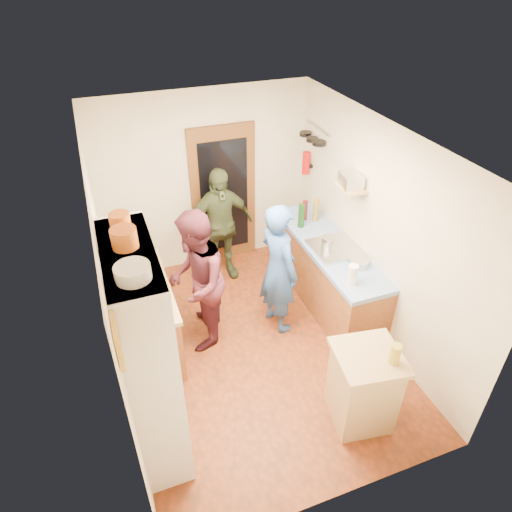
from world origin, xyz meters
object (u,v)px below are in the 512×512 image
person_left (200,280)px  person_back (220,225)px  hutch_body (147,356)px  island_base (363,389)px  person_hob (282,269)px  right_counter_base (326,274)px

person_left → person_back: person_left is taller
hutch_body → island_base: 2.13m
person_hob → island_base: bearing=175.3°
island_base → person_left: person_left is taller
person_left → island_base: bearing=53.2°
hutch_body → person_hob: (1.75, 1.06, -0.24)m
hutch_body → right_counter_base: (2.50, 1.30, -0.68)m
right_counter_base → person_hob: bearing=-162.7°
island_base → person_hob: bearing=97.2°
island_base → person_back: 2.95m
right_counter_base → island_base: 1.91m
person_hob → person_back: 1.32m
island_base → person_left: (-1.18, 1.71, 0.45)m
person_back → right_counter_base: bearing=-47.8°
hutch_body → person_left: 1.43m
right_counter_base → person_back: (-1.14, 1.03, 0.43)m
person_back → hutch_body: bearing=-126.1°
hutch_body → person_hob: bearing=31.4°
person_left → person_back: 1.29m
hutch_body → island_base: (1.95, -0.53, -0.67)m
right_counter_base → person_hob: person_hob is taller
person_back → island_base: bearing=-84.1°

